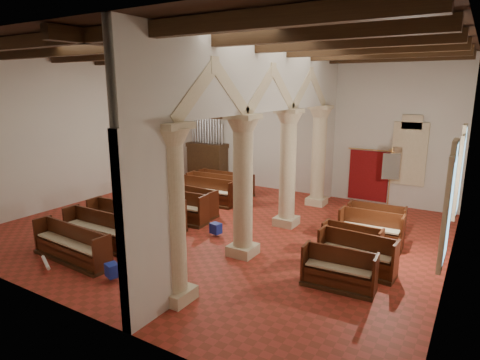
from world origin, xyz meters
name	(u,v)px	position (x,y,z in m)	size (l,w,h in m)	color
floor	(220,228)	(0.00, 0.00, 0.00)	(14.00, 14.00, 0.00)	#9D2E22
ceiling	(218,47)	(0.00, 0.00, 6.00)	(14.00, 14.00, 0.00)	black
wall_back	(294,127)	(0.00, 6.00, 3.00)	(14.00, 0.02, 6.00)	beige
wall_front	(55,176)	(0.00, -6.00, 3.00)	(14.00, 0.02, 6.00)	beige
wall_left	(81,131)	(-7.00, 0.00, 3.00)	(0.02, 12.00, 6.00)	beige
wall_right	(460,163)	(7.00, 0.00, 3.00)	(0.02, 12.00, 6.00)	beige
ceiling_beams	(218,53)	(0.00, 0.00, 5.82)	(13.80, 11.80, 0.30)	#3A2512
arcade	(268,128)	(1.80, 0.00, 3.56)	(0.90, 11.90, 6.00)	beige
window_right_a	(449,210)	(6.98, -1.50, 2.20)	(0.03, 1.00, 2.20)	#327153
window_right_b	(461,176)	(6.98, 2.50, 2.20)	(0.03, 1.00, 2.20)	#327153
window_back	(409,154)	(5.00, 5.98, 2.20)	(1.00, 0.03, 2.20)	#327153
pipe_organ	(207,155)	(-4.50, 5.50, 1.37)	(2.10, 0.85, 4.40)	#3A2512
lectern	(220,175)	(-3.74, 5.49, 0.44)	(0.53, 0.57, 1.07)	#331C10
dossal_curtain	(368,175)	(3.50, 5.92, 1.17)	(1.80, 0.07, 2.17)	maroon
processional_banner	(388,198)	(4.71, 4.00, 0.83)	(0.57, 0.73, 2.66)	#3A2512
hymnal_box_a	(112,270)	(-0.20, -4.58, 0.27)	(0.34, 0.28, 0.34)	navy
hymnal_box_b	(143,229)	(-1.77, -1.91, 0.25)	(0.29, 0.24, 0.29)	navy
hymnal_box_c	(216,228)	(0.28, -0.68, 0.27)	(0.34, 0.28, 0.34)	navy
tube_heater_a	(46,262)	(-2.30, -5.03, 0.16)	(0.09, 0.09, 0.91)	white
tube_heater_b	(107,237)	(-2.37, -2.88, 0.16)	(0.11, 0.11, 1.07)	white
nave_pew_0	(71,249)	(-2.10, -4.36, 0.33)	(2.91, 0.85, 1.01)	#3A2512
nave_pew_1	(102,235)	(-2.22, -3.20, 0.35)	(2.91, 0.71, 1.06)	#3A2512
nave_pew_2	(124,224)	(-2.36, -2.16, 0.36)	(2.79, 0.90, 1.10)	#3A2512
nave_pew_3	(149,216)	(-2.25, -1.13, 0.37)	(2.94, 0.82, 1.12)	#3A2512
nave_pew_4	(166,210)	(-2.27, -0.23, 0.36)	(3.42, 0.96, 1.11)	#3A2512
nave_pew_5	(184,204)	(-2.22, 0.79, 0.35)	(2.98, 0.90, 1.05)	#3A2512
nave_pew_6	(201,195)	(-2.48, 2.19, 0.36)	(3.17, 0.86, 1.08)	#3A2512
nave_pew_7	(218,192)	(-2.00, 2.79, 0.38)	(2.93, 0.94, 1.14)	#3A2512
nave_pew_8	(226,186)	(-2.41, 4.01, 0.33)	(2.77, 0.71, 1.00)	#3A2512
aisle_pew_0	(338,275)	(4.80, -2.00, 0.33)	(1.80, 0.76, 0.99)	#3A2512
aisle_pew_1	(356,259)	(4.93, -0.89, 0.35)	(2.05, 0.80, 1.04)	#3A2512
aisle_pew_2	(351,247)	(4.56, -0.06, 0.32)	(1.68, 0.68, 0.96)	#3A2512
aisle_pew_3	(370,234)	(4.80, 1.12, 0.37)	(1.92, 0.80, 1.09)	#3A2512
aisle_pew_4	(376,224)	(4.71, 2.22, 0.34)	(1.86, 0.79, 1.01)	#3A2512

